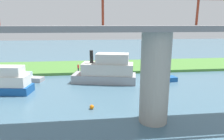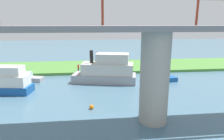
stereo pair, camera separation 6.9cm
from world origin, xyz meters
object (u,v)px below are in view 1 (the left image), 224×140
motorboat_red (162,78)px  pontoon_yellow (29,78)px  motorboat_white (3,82)px  bridge_pylon (155,78)px  marker_buoy (92,107)px  person_on_bank (78,67)px  mooring_post (95,69)px  riverboat_paddlewheel (106,71)px

motorboat_red → pontoon_yellow: motorboat_red is taller
motorboat_red → motorboat_white: (23.76, 2.85, 0.98)m
bridge_pylon → marker_buoy: size_ratio=17.59×
motorboat_red → pontoon_yellow: (22.03, -2.85, -0.02)m
person_on_bank → motorboat_red: bearing=152.9°
bridge_pylon → mooring_post: (5.14, -19.49, -3.43)m
person_on_bank → mooring_post: person_on_bank is taller
bridge_pylon → riverboat_paddlewheel: bearing=-76.0°
mooring_post → motorboat_red: 12.56m
mooring_post → riverboat_paddlewheel: riverboat_paddlewheel is taller
riverboat_paddlewheel → motorboat_white: bearing=13.6°
bridge_pylon → riverboat_paddlewheel: size_ratio=0.82×
bridge_pylon → person_on_bank: (8.33, -20.31, -3.20)m
bridge_pylon → riverboat_paddlewheel: (3.45, -13.84, -2.46)m
motorboat_white → pontoon_yellow: bearing=-106.9°
mooring_post → marker_buoy: (0.86, 15.97, -0.72)m
riverboat_paddlewheel → person_on_bank: bearing=-53.0°
person_on_bank → marker_buoy: (-2.33, 16.79, -0.95)m
pontoon_yellow → marker_buoy: (-10.34, 12.47, -0.30)m
motorboat_red → pontoon_yellow: 22.21m
mooring_post → pontoon_yellow: (11.20, 3.50, -0.42)m
motorboat_red → motorboat_white: 23.95m
marker_buoy → pontoon_yellow: bearing=-50.3°
bridge_pylon → pontoon_yellow: 23.19m
person_on_bank → motorboat_white: motorboat_white is taller
pontoon_yellow → motorboat_white: motorboat_white is taller
bridge_pylon → mooring_post: bridge_pylon is taller
bridge_pylon → motorboat_red: (-5.69, -13.14, -3.83)m
person_on_bank → motorboat_white: (9.75, 10.02, 0.34)m
riverboat_paddlewheel → marker_buoy: bearing=76.1°
motorboat_white → riverboat_paddlewheel: bearing=-166.4°
mooring_post → riverboat_paddlewheel: 5.98m
bridge_pylon → person_on_bank: bridge_pylon is taller
mooring_post → marker_buoy: mooring_post is taller
motorboat_white → person_on_bank: bearing=-134.2°
marker_buoy → person_on_bank: bearing=-82.1°
pontoon_yellow → marker_buoy: pontoon_yellow is taller
person_on_bank → riverboat_paddlewheel: riverboat_paddlewheel is taller
bridge_pylon → motorboat_red: 14.82m
bridge_pylon → motorboat_red: bearing=-113.4°
mooring_post → marker_buoy: 16.01m
riverboat_paddlewheel → motorboat_white: 15.06m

